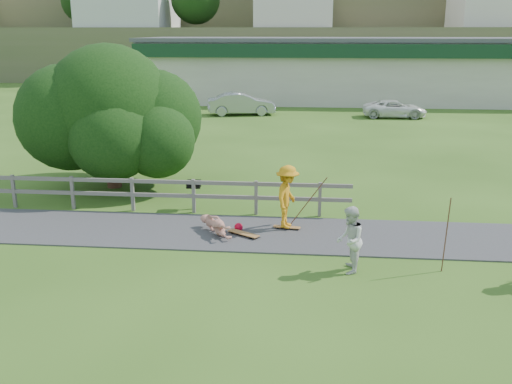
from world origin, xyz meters
The scene contains 16 objects.
ground centered at (0.00, 0.00, 0.00)m, with size 260.00×260.00×0.00m, color #305217.
path centered at (0.00, 1.50, 0.02)m, with size 34.00×3.00×0.04m, color #38383A.
fence centered at (-4.62, 3.30, 0.72)m, with size 15.05×0.10×1.10m.
strip_mall centered at (4.00, 34.94, 2.58)m, with size 32.50×10.75×5.10m.
skater_rider centered at (1.04, 1.92, 0.92)m, with size 1.19×0.68×1.84m, color orange.
skater_fallen centered at (-0.96, 1.32, 0.29)m, with size 1.57×0.37×0.57m, color tan.
spectator_a centered at (2.66, -0.95, 0.82)m, with size 0.79×0.62×1.63m, color silver.
car_silver centered at (-3.16, 25.44, 0.77)m, with size 1.62×4.64×1.53m, color #A1A3A9.
car_white centered at (7.24, 25.17, 0.59)m, with size 1.94×4.21×1.17m, color white.
tree centered at (-5.59, 6.10, 1.81)m, with size 7.29×7.29×3.63m, color black, non-canonical shape.
bbq centered at (-2.07, 3.68, 0.48)m, with size 0.44×0.34×0.96m, color black, non-canonical shape.
longboard_rider centered at (1.04, 1.92, 0.04)m, with size 0.79×0.19×0.09m, color olive, non-canonical shape.
longboard_fallen centered at (-0.16, 1.22, 0.06)m, with size 1.00×0.24×0.11m, color olive, non-canonical shape.
helmet centered at (-0.36, 1.67, 0.12)m, with size 0.25×0.25×0.25m, color red.
pole_rider centered at (1.64, 2.32, 0.93)m, with size 0.03×0.03×1.86m, color brown.
pole_spec_left centered at (4.94, -0.70, 0.93)m, with size 0.03×0.03×1.86m, color brown.
Camera 1 is at (1.65, -13.85, 5.62)m, focal length 40.00 mm.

